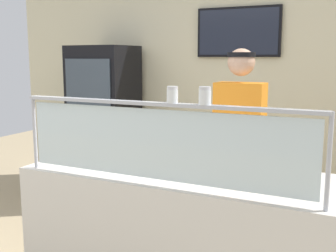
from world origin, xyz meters
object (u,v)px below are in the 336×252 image
(drink_fridge, at_px, (104,124))
(pizza_server, at_px, (207,168))
(pizza_tray, at_px, (210,171))
(worker_figure, at_px, (239,145))
(parmesan_shaker, at_px, (172,96))
(pepper_flake_shaker, at_px, (205,97))

(drink_fridge, bearing_deg, pizza_server, -40.05)
(pizza_tray, xyz_separation_m, worker_figure, (-0.00, 0.67, 0.04))
(pizza_server, distance_m, drink_fridge, 2.46)
(pizza_server, bearing_deg, worker_figure, 95.66)
(parmesan_shaker, xyz_separation_m, pepper_flake_shaker, (0.19, 0.00, 0.00))
(pizza_tray, distance_m, pizza_server, 0.03)
(parmesan_shaker, bearing_deg, worker_figure, 85.26)
(pizza_server, height_order, drink_fridge, drink_fridge)
(drink_fridge, bearing_deg, worker_figure, -25.16)
(worker_figure, height_order, drink_fridge, drink_fridge)
(parmesan_shaker, height_order, worker_figure, worker_figure)
(pepper_flake_shaker, xyz_separation_m, worker_figure, (-0.11, 1.05, -0.48))
(pizza_tray, xyz_separation_m, pizza_server, (-0.02, -0.02, 0.02))
(parmesan_shaker, xyz_separation_m, worker_figure, (0.09, 1.05, -0.48))
(worker_figure, bearing_deg, pizza_tray, -89.75)
(pizza_tray, bearing_deg, parmesan_shaker, -103.29)
(pizza_server, height_order, parmesan_shaker, parmesan_shaker)
(pizza_server, distance_m, pepper_flake_shaker, 0.62)
(pizza_tray, xyz_separation_m, pepper_flake_shaker, (0.10, -0.38, 0.52))
(parmesan_shaker, distance_m, drink_fridge, 2.71)
(parmesan_shaker, relative_size, worker_figure, 0.05)
(pizza_tray, height_order, pepper_flake_shaker, pepper_flake_shaker)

